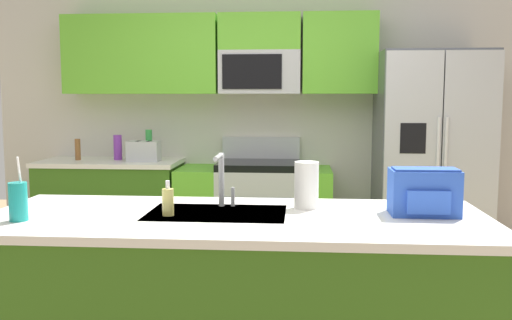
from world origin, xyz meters
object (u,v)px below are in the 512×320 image
refrigerator (430,161)px  bottle_green (149,145)px  backpack (424,191)px  paper_towel_roll (306,185)px  pepper_mill (78,149)px  drink_cup_teal (18,201)px  range_oven (255,212)px  bottle_purple (118,147)px  soap_dispenser (168,201)px  sink_faucet (222,175)px  toaster (144,151)px

refrigerator → bottle_green: size_ratio=6.67×
backpack → bottle_green: bearing=131.6°
backpack → paper_towel_roll: bearing=168.1°
pepper_mill → drink_cup_teal: drink_cup_teal is taller
range_oven → bottle_green: size_ratio=4.91×
bottle_purple → drink_cup_teal: bearing=-81.6°
pepper_mill → soap_dispenser: size_ratio=1.13×
bottle_purple → sink_faucet: size_ratio=0.81×
pepper_mill → paper_towel_roll: (2.05, -2.06, 0.02)m
sink_faucet → bottle_green: bearing=114.6°
pepper_mill → bottle_purple: bearing=7.9°
toaster → backpack: (1.99, -2.13, 0.03)m
sink_faucet → pepper_mill: bearing=128.0°
refrigerator → bottle_green: 2.48m
pepper_mill → backpack: size_ratio=0.60×
soap_dispenser → refrigerator: bearing=51.9°
bottle_purple → sink_faucet: bearing=-59.2°
refrigerator → bottle_purple: refrigerator is taller
refrigerator → sink_faucet: size_ratio=6.56×
sink_faucet → paper_towel_roll: 0.44m
toaster → pepper_mill: (-0.63, 0.05, 0.01)m
range_oven → toaster: 1.13m
range_oven → sink_faucet: bearing=-90.0°
toaster → range_oven: bearing=3.0°
toaster → sink_faucet: sink_faucet is taller
pepper_mill → sink_faucet: 2.62m
range_oven → pepper_mill: range_oven is taller
bottle_purple → soap_dispenser: bottle_purple is taller
pepper_mill → sink_faucet: bearing=-52.0°
drink_cup_teal → paper_towel_roll: (1.33, 0.40, 0.03)m
backpack → soap_dispenser: bearing=-174.8°
pepper_mill → drink_cup_teal: size_ratio=0.65×
drink_cup_teal → backpack: bearing=8.5°
bottle_purple → backpack: size_ratio=0.71×
range_oven → pepper_mill: bearing=-179.9°
refrigerator → pepper_mill: refrigerator is taller
toaster → backpack: bearing=-46.9°
drink_cup_teal → soap_dispenser: 0.68m
bottle_purple → backpack: bearing=-44.6°
pepper_mill → bottle_green: size_ratio=0.70×
refrigerator → toaster: bearing=179.6°
drink_cup_teal → bottle_green: bearing=91.7°
range_oven → refrigerator: (1.51, -0.07, 0.48)m
range_oven → bottle_purple: bottle_purple is taller
range_oven → backpack: backpack is taller
range_oven → backpack: bearing=-65.3°
pepper_mill → range_oven: bearing=0.1°
bottle_green → soap_dispenser: bearing=-72.5°
range_oven → sink_faucet: size_ratio=4.82×
soap_dispenser → paper_towel_roll: bearing=19.2°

